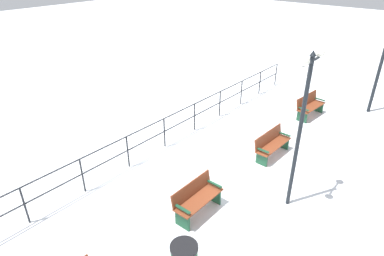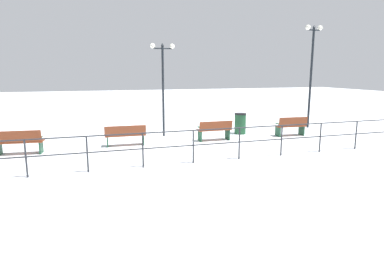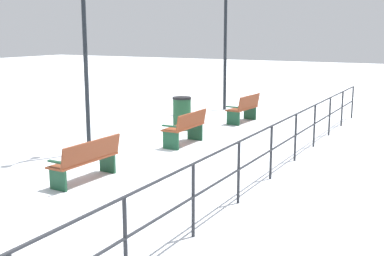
{
  "view_description": "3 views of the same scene",
  "coord_description": "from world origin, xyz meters",
  "px_view_note": "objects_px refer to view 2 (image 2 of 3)",
  "views": [
    {
      "loc": [
        4.16,
        -7.08,
        6.06
      ],
      "look_at": [
        -2.07,
        0.3,
        0.95
      ],
      "focal_mm": 30.9,
      "sensor_mm": 36.0,
      "label": 1
    },
    {
      "loc": [
        -12.65,
        2.95,
        2.95
      ],
      "look_at": [
        -1.08,
        -0.56,
        0.8
      ],
      "focal_mm": 29.55,
      "sensor_mm": 36.0,
      "label": 2
    },
    {
      "loc": [
        -6.31,
        9.27,
        2.93
      ],
      "look_at": [
        -1.72,
        0.83,
        1.07
      ],
      "focal_mm": 46.57,
      "sensor_mm": 36.0,
      "label": 3
    }
  ],
  "objects_px": {
    "bench_second": "(214,130)",
    "trash_bin": "(240,123)",
    "lamppost_near": "(312,60)",
    "bench_third": "(125,135)",
    "bench_fourth": "(19,142)",
    "bench_nearest": "(291,126)",
    "lamppost_middle": "(163,73)"
  },
  "relations": [
    {
      "from": "bench_fourth",
      "to": "bench_nearest",
      "type": "bearing_deg",
      "value": -84.57
    },
    {
      "from": "bench_fourth",
      "to": "lamppost_near",
      "type": "bearing_deg",
      "value": -77.34
    },
    {
      "from": "bench_second",
      "to": "lamppost_near",
      "type": "xyz_separation_m",
      "value": [
        1.67,
        -6.03,
        3.09
      ]
    },
    {
      "from": "bench_fourth",
      "to": "trash_bin",
      "type": "relative_size",
      "value": 1.64
    },
    {
      "from": "bench_nearest",
      "to": "bench_second",
      "type": "distance_m",
      "value": 3.78
    },
    {
      "from": "bench_nearest",
      "to": "bench_third",
      "type": "xyz_separation_m",
      "value": [
        0.2,
        7.57,
        -0.02
      ]
    },
    {
      "from": "bench_nearest",
      "to": "lamppost_near",
      "type": "distance_m",
      "value": 4.19
    },
    {
      "from": "bench_fourth",
      "to": "trash_bin",
      "type": "distance_m",
      "value": 9.42
    },
    {
      "from": "bench_third",
      "to": "bench_fourth",
      "type": "bearing_deg",
      "value": 96.09
    },
    {
      "from": "bench_fourth",
      "to": "bench_third",
      "type": "bearing_deg",
      "value": -80.76
    },
    {
      "from": "bench_nearest",
      "to": "lamppost_near",
      "type": "height_order",
      "value": "lamppost_near"
    },
    {
      "from": "bench_nearest",
      "to": "bench_fourth",
      "type": "bearing_deg",
      "value": 93.92
    },
    {
      "from": "bench_second",
      "to": "lamppost_middle",
      "type": "bearing_deg",
      "value": 48.64
    },
    {
      "from": "bench_second",
      "to": "lamppost_near",
      "type": "relative_size",
      "value": 0.28
    },
    {
      "from": "trash_bin",
      "to": "lamppost_near",
      "type": "bearing_deg",
      "value": -82.58
    },
    {
      "from": "trash_bin",
      "to": "bench_third",
      "type": "bearing_deg",
      "value": 100.11
    },
    {
      "from": "bench_nearest",
      "to": "lamppost_near",
      "type": "relative_size",
      "value": 0.27
    },
    {
      "from": "bench_second",
      "to": "trash_bin",
      "type": "bearing_deg",
      "value": -57.45
    },
    {
      "from": "lamppost_middle",
      "to": "trash_bin",
      "type": "relative_size",
      "value": 4.24
    },
    {
      "from": "bench_third",
      "to": "trash_bin",
      "type": "relative_size",
      "value": 1.64
    },
    {
      "from": "bench_nearest",
      "to": "bench_second",
      "type": "height_order",
      "value": "bench_nearest"
    },
    {
      "from": "bench_second",
      "to": "lamppost_near",
      "type": "distance_m",
      "value": 6.97
    },
    {
      "from": "bench_second",
      "to": "trash_bin",
      "type": "relative_size",
      "value": 1.49
    },
    {
      "from": "lamppost_near",
      "to": "bench_third",
      "type": "bearing_deg",
      "value": 98.95
    },
    {
      "from": "lamppost_near",
      "to": "trash_bin",
      "type": "xyz_separation_m",
      "value": [
        -0.56,
        4.27,
        -3.05
      ]
    },
    {
      "from": "lamppost_near",
      "to": "lamppost_middle",
      "type": "xyz_separation_m",
      "value": [
        -0.0,
        7.91,
        -0.66
      ]
    },
    {
      "from": "lamppost_near",
      "to": "bench_fourth",
      "type": "bearing_deg",
      "value": 97.64
    },
    {
      "from": "lamppost_middle",
      "to": "trash_bin",
      "type": "height_order",
      "value": "lamppost_middle"
    },
    {
      "from": "lamppost_near",
      "to": "lamppost_middle",
      "type": "height_order",
      "value": "lamppost_near"
    },
    {
      "from": "bench_nearest",
      "to": "bench_second",
      "type": "relative_size",
      "value": 0.98
    },
    {
      "from": "bench_third",
      "to": "lamppost_middle",
      "type": "relative_size",
      "value": 0.39
    },
    {
      "from": "bench_fourth",
      "to": "trash_bin",
      "type": "bearing_deg",
      "value": -77.24
    }
  ]
}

